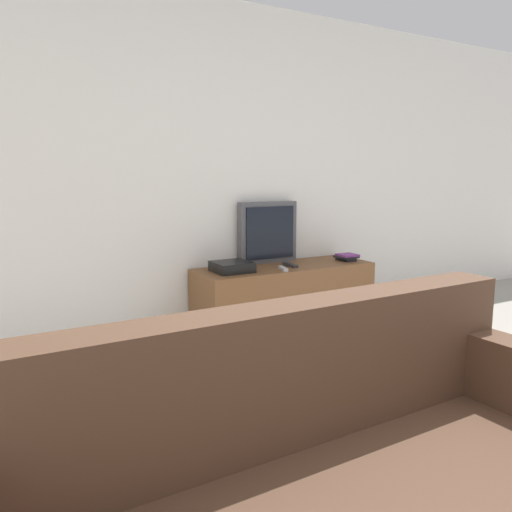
{
  "coord_description": "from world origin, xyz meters",
  "views": [
    {
      "loc": [
        -1.73,
        -0.67,
        1.24
      ],
      "look_at": [
        -0.04,
        2.3,
        0.69
      ],
      "focal_mm": 35.0,
      "sensor_mm": 36.0,
      "label": 1
    }
  ],
  "objects_px": {
    "book_stack": "(346,257)",
    "set_top_box": "(232,267)",
    "remote_on_stand": "(290,265)",
    "tv_stand": "(284,296)",
    "television": "(268,232)",
    "remote_secondary": "(283,269)"
  },
  "relations": [
    {
      "from": "television",
      "to": "set_top_box",
      "type": "relative_size",
      "value": 1.89
    },
    {
      "from": "remote_secondary",
      "to": "television",
      "type": "bearing_deg",
      "value": 78.3
    },
    {
      "from": "set_top_box",
      "to": "book_stack",
      "type": "bearing_deg",
      "value": -1.88
    },
    {
      "from": "television",
      "to": "set_top_box",
      "type": "xyz_separation_m",
      "value": [
        -0.46,
        -0.23,
        -0.22
      ]
    },
    {
      "from": "tv_stand",
      "to": "television",
      "type": "height_order",
      "value": "television"
    },
    {
      "from": "remote_on_stand",
      "to": "television",
      "type": "bearing_deg",
      "value": 103.7
    },
    {
      "from": "book_stack",
      "to": "set_top_box",
      "type": "height_order",
      "value": "set_top_box"
    },
    {
      "from": "tv_stand",
      "to": "remote_secondary",
      "type": "xyz_separation_m",
      "value": [
        -0.11,
        -0.15,
        0.27
      ]
    },
    {
      "from": "television",
      "to": "remote_on_stand",
      "type": "distance_m",
      "value": 0.36
    },
    {
      "from": "remote_secondary",
      "to": "set_top_box",
      "type": "bearing_deg",
      "value": 160.27
    },
    {
      "from": "book_stack",
      "to": "set_top_box",
      "type": "xyz_separation_m",
      "value": [
        -1.1,
        0.04,
        0.01
      ]
    },
    {
      "from": "remote_on_stand",
      "to": "remote_secondary",
      "type": "distance_m",
      "value": 0.17
    },
    {
      "from": "television",
      "to": "book_stack",
      "type": "distance_m",
      "value": 0.73
    },
    {
      "from": "television",
      "to": "remote_on_stand",
      "type": "bearing_deg",
      "value": -76.3
    },
    {
      "from": "book_stack",
      "to": "remote_on_stand",
      "type": "distance_m",
      "value": 0.59
    },
    {
      "from": "book_stack",
      "to": "remote_on_stand",
      "type": "xyz_separation_m",
      "value": [
        -0.59,
        0.01,
        -0.02
      ]
    },
    {
      "from": "remote_on_stand",
      "to": "remote_secondary",
      "type": "bearing_deg",
      "value": -141.99
    },
    {
      "from": "television",
      "to": "remote_on_stand",
      "type": "relative_size",
      "value": 2.86
    },
    {
      "from": "tv_stand",
      "to": "set_top_box",
      "type": "distance_m",
      "value": 0.58
    },
    {
      "from": "tv_stand",
      "to": "remote_secondary",
      "type": "height_order",
      "value": "remote_secondary"
    },
    {
      "from": "remote_on_stand",
      "to": "set_top_box",
      "type": "bearing_deg",
      "value": 176.74
    },
    {
      "from": "remote_secondary",
      "to": "set_top_box",
      "type": "relative_size",
      "value": 0.57
    }
  ]
}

